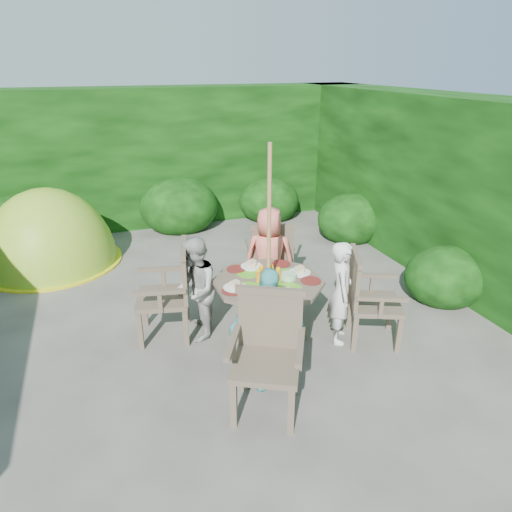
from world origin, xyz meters
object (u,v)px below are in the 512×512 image
object	(u,v)px
garden_chair_front	(268,351)
child_back	(269,257)
child_right	(341,293)
garden_chair_right	(368,297)
dome_tent	(54,263)
garden_chair_back	(271,257)
garden_chair_left	(171,291)
child_left	(196,289)
parasol_pole	(269,248)
child_front	(267,328)
patio_table	(269,290)

from	to	relation	value
garden_chair_front	child_back	xyz separation A→B (m)	(0.70, 1.75, 0.08)
child_right	child_back	bearing A→B (deg)	48.19
garden_chair_right	dome_tent	distance (m)	4.91
garden_chair_right	garden_chair_back	distance (m)	1.53
child_right	garden_chair_back	bearing A→B (deg)	38.89
child_back	garden_chair_left	bearing A→B (deg)	38.71
garden_chair_back	garden_chair_front	size ratio (longest dim) A/B	0.94
garden_chair_back	child_left	distance (m)	1.36
garden_chair_front	dome_tent	distance (m)	4.59
garden_chair_left	garden_chair_back	world-z (taller)	garden_chair_left
parasol_pole	child_back	bearing A→B (deg)	68.07
parasol_pole	child_right	distance (m)	0.95
garden_chair_left	garden_chair_back	distance (m)	1.54
garden_chair_front	parasol_pole	bearing A→B (deg)	96.66
child_right	child_left	world-z (taller)	child_left
child_back	child_right	bearing A→B (deg)	137.89
child_right	child_front	xyz separation A→B (m)	(-1.04, -0.44, 0.03)
child_left	child_back	xyz separation A→B (m)	(1.04, 0.44, 0.05)
garden_chair_back	child_right	size ratio (longest dim) A/B	0.85
child_back	child_front	xyz separation A→B (m)	(-0.60, -1.48, -0.03)
garden_chair_back	child_front	bearing A→B (deg)	79.97
garden_chair_back	child_back	bearing A→B (deg)	77.54
garden_chair_left	child_back	xyz separation A→B (m)	(1.30, 0.32, 0.08)
child_left	dome_tent	world-z (taller)	child_left
child_right	child_left	xyz separation A→B (m)	(-1.48, 0.60, 0.01)
garden_chair_back	patio_table	bearing A→B (deg)	79.87
patio_table	garden_chair_back	distance (m)	1.09
parasol_pole	garden_chair_front	xyz separation A→B (m)	(-0.40, -1.01, -0.54)
garden_chair_right	child_left	distance (m)	1.89
patio_table	child_right	size ratio (longest dim) A/B	1.37
patio_table	garden_chair_left	size ratio (longest dim) A/B	1.52
garden_chair_front	child_left	size ratio (longest dim) A/B	0.89
garden_chair_right	garden_chair_left	distance (m)	2.18
garden_chair_right	patio_table	bearing A→B (deg)	91.57
parasol_pole	child_left	xyz separation A→B (m)	(-0.74, 0.30, -0.50)
child_front	patio_table	bearing A→B (deg)	75.87
parasol_pole	child_front	distance (m)	0.93
garden_chair_left	child_right	bearing A→B (deg)	80.13
garden_chair_right	child_front	bearing A→B (deg)	127.84
garden_chair_right	garden_chair_front	xyz separation A→B (m)	(-1.41, -0.61, 0.02)
child_left	garden_chair_front	bearing A→B (deg)	28.64
garden_chair_back	child_left	xyz separation A→B (m)	(-1.16, -0.71, 0.06)
patio_table	child_right	distance (m)	0.80
garden_chair_left	child_back	bearing A→B (deg)	116.42
parasol_pole	child_front	size ratio (longest dim) A/B	1.78
child_right	garden_chair_front	bearing A→B (deg)	147.17
child_back	child_front	bearing A→B (deg)	92.89
garden_chair_left	child_front	xyz separation A→B (m)	(0.70, -1.16, 0.05)
garden_chair_right	garden_chair_front	distance (m)	1.53
parasol_pole	garden_chair_front	world-z (taller)	parasol_pole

